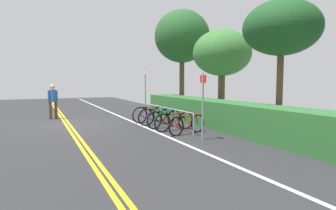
# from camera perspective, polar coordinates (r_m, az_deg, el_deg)

# --- Properties ---
(ground_plane) EXTENTS (38.85, 13.37, 0.05)m
(ground_plane) POSITION_cam_1_polar(r_m,az_deg,el_deg) (13.04, -19.48, -3.83)
(ground_plane) COLOR #2B2B2D
(centre_line_yellow_inner) EXTENTS (34.96, 0.10, 0.00)m
(centre_line_yellow_inner) POSITION_cam_1_polar(r_m,az_deg,el_deg) (13.02, -19.83, -3.72)
(centre_line_yellow_inner) COLOR gold
(centre_line_yellow_inner) RESTS_ON ground_plane
(centre_line_yellow_outer) EXTENTS (34.96, 0.10, 0.00)m
(centre_line_yellow_outer) POSITION_cam_1_polar(r_m,az_deg,el_deg) (13.04, -19.13, -3.69)
(centre_line_yellow_outer) COLOR gold
(centre_line_yellow_outer) RESTS_ON ground_plane
(bike_lane_stripe_white) EXTENTS (34.96, 0.12, 0.00)m
(bike_lane_stripe_white) POSITION_cam_1_polar(r_m,az_deg,el_deg) (13.57, -7.62, -3.13)
(bike_lane_stripe_white) COLOR white
(bike_lane_stripe_white) RESTS_ON ground_plane
(bike_rack) EXTENTS (4.30, 0.05, 0.80)m
(bike_rack) POSITION_cam_1_polar(r_m,az_deg,el_deg) (11.57, -0.11, -1.56)
(bike_rack) COLOR #9EA0A5
(bike_rack) RESTS_ON ground_plane
(bicycle_0) EXTENTS (0.46, 1.81, 0.77)m
(bicycle_0) POSITION_cam_1_polar(r_m,az_deg,el_deg) (12.98, -3.58, -1.85)
(bicycle_0) COLOR black
(bicycle_0) RESTS_ON ground_plane
(bicycle_1) EXTENTS (0.46, 1.81, 0.76)m
(bicycle_1) POSITION_cam_1_polar(r_m,az_deg,el_deg) (12.23, -2.18, -2.30)
(bicycle_1) COLOR black
(bicycle_1) RESTS_ON ground_plane
(bicycle_2) EXTENTS (0.61, 1.72, 0.75)m
(bicycle_2) POSITION_cam_1_polar(r_m,az_deg,el_deg) (11.52, -0.72, -2.78)
(bicycle_2) COLOR black
(bicycle_2) RESTS_ON ground_plane
(bicycle_3) EXTENTS (0.49, 1.80, 0.74)m
(bicycle_3) POSITION_cam_1_polar(r_m,az_deg,el_deg) (10.83, 1.26, -3.28)
(bicycle_3) COLOR black
(bicycle_3) RESTS_ON ground_plane
(bicycle_4) EXTENTS (0.63, 1.73, 0.72)m
(bicycle_4) POSITION_cam_1_polar(r_m,az_deg,el_deg) (10.15, 3.89, -3.92)
(bicycle_4) COLOR black
(bicycle_4) RESTS_ON ground_plane
(pedestrian) EXTENTS (0.32, 0.46, 1.72)m
(pedestrian) POSITION_cam_1_polar(r_m,az_deg,el_deg) (15.06, -22.11, 1.12)
(pedestrian) COLOR #4C3826
(pedestrian) RESTS_ON ground_plane
(sign_post_near) EXTENTS (0.36, 0.08, 2.54)m
(sign_post_near) POSITION_cam_1_polar(r_m,az_deg,el_deg) (14.45, -4.58, 3.39)
(sign_post_near) COLOR gray
(sign_post_near) RESTS_ON ground_plane
(sign_post_far) EXTENTS (0.36, 0.06, 2.13)m
(sign_post_far) POSITION_cam_1_polar(r_m,az_deg,el_deg) (9.09, 7.01, 1.04)
(sign_post_far) COLOR gray
(sign_post_far) RESTS_ON ground_plane
(hedge_backdrop) EXTENTS (13.25, 1.31, 1.08)m
(hedge_backdrop) POSITION_cam_1_polar(r_m,az_deg,el_deg) (11.27, 12.00, -2.10)
(hedge_backdrop) COLOR #2D6B30
(hedge_backdrop) RESTS_ON ground_plane
(tree_near_left) EXTENTS (3.11, 3.11, 5.87)m
(tree_near_left) POSITION_cam_1_polar(r_m,az_deg,el_deg) (16.57, 2.83, 13.51)
(tree_near_left) COLOR brown
(tree_near_left) RESTS_ON ground_plane
(tree_mid) EXTENTS (2.76, 2.76, 4.29)m
(tree_mid) POSITION_cam_1_polar(r_m,az_deg,el_deg) (13.90, 10.78, 10.12)
(tree_mid) COLOR brown
(tree_mid) RESTS_ON ground_plane
(tree_far_right) EXTENTS (2.63, 2.63, 4.64)m
(tree_far_right) POSITION_cam_1_polar(r_m,az_deg,el_deg) (10.81, 21.83, 14.05)
(tree_far_right) COLOR brown
(tree_far_right) RESTS_ON ground_plane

